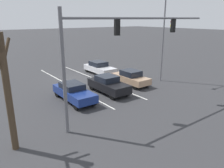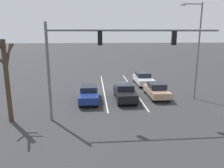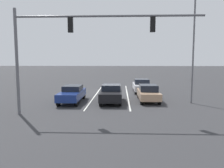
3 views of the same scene
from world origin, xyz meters
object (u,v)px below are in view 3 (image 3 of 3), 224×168
object	(u,v)px
car_navy_rightlane_front	(72,93)
car_tan_leftlane_front	(148,93)
car_black_midlane_front	(111,93)
street_lamp_left_shoulder	(191,42)
car_silver_leftlane_second	(142,86)
traffic_signal_gantry	(72,37)

from	to	relation	value
car_navy_rightlane_front	car_tan_leftlane_front	size ratio (longest dim) A/B	1.11
car_black_midlane_front	street_lamp_left_shoulder	size ratio (longest dim) A/B	0.49
car_navy_rightlane_front	car_silver_leftlane_second	size ratio (longest dim) A/B	1.03
car_navy_rightlane_front	traffic_signal_gantry	size ratio (longest dim) A/B	0.38
car_navy_rightlane_front	car_black_midlane_front	bearing A→B (deg)	179.52
traffic_signal_gantry	street_lamp_left_shoulder	xyz separation A→B (m)	(-9.00, -4.28, -0.01)
car_navy_rightlane_front	traffic_signal_gantry	bearing A→B (deg)	103.18
car_black_midlane_front	car_tan_leftlane_front	bearing A→B (deg)	-167.39
street_lamp_left_shoulder	car_black_midlane_front	bearing A→B (deg)	-0.77
car_tan_leftlane_front	traffic_signal_gantry	distance (m)	8.79
car_silver_leftlane_second	traffic_signal_gantry	distance (m)	12.85
car_tan_leftlane_front	street_lamp_left_shoulder	distance (m)	5.56
traffic_signal_gantry	car_black_midlane_front	bearing A→B (deg)	-118.56
car_tan_leftlane_front	street_lamp_left_shoulder	xyz separation A→B (m)	(-3.35, 0.82, 4.37)
car_tan_leftlane_front	street_lamp_left_shoulder	size ratio (longest dim) A/B	0.47
car_tan_leftlane_front	traffic_signal_gantry	size ratio (longest dim) A/B	0.34
car_silver_leftlane_second	traffic_signal_gantry	bearing A→B (deg)	62.40
car_tan_leftlane_front	car_silver_leftlane_second	bearing A→B (deg)	-89.38
car_silver_leftlane_second	traffic_signal_gantry	world-z (taller)	traffic_signal_gantry
street_lamp_left_shoulder	car_navy_rightlane_front	bearing A→B (deg)	-0.67
car_navy_rightlane_front	car_tan_leftlane_front	distance (m)	6.72
car_navy_rightlane_front	car_tan_leftlane_front	world-z (taller)	car_tan_leftlane_front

